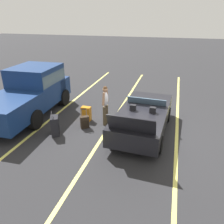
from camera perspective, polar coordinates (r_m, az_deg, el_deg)
ground_plane at (r=8.97m, az=7.72°, el=-4.89°), size 80.00×80.00×0.00m
lot_line_near at (r=8.93m, az=16.16°, el=-5.84°), size 18.00×0.12×0.01m
lot_line_mid at (r=9.23m, az=-0.78°, el=-3.82°), size 18.00×0.12×0.01m
lot_line_far at (r=10.25m, az=-15.42°, el=-1.79°), size 18.00×0.12×0.01m
convertible_car at (r=8.89m, az=8.19°, el=-0.95°), size 4.26×2.01×1.52m
suitcase_large_black at (r=8.78m, az=-14.30°, el=-3.42°), size 0.55×0.47×0.94m
suitcase_medium_bright at (r=9.74m, az=-6.58°, el=-0.42°), size 0.25×0.41×0.62m
suitcase_small_carryon at (r=9.12m, az=-6.98°, el=-2.56°), size 0.35×0.39×0.80m
traveler_person at (r=9.11m, az=-1.70°, el=2.22°), size 0.61×0.24×1.65m
parked_pickup_truck_near at (r=10.73m, az=-19.83°, el=5.16°), size 5.06×2.20×2.10m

